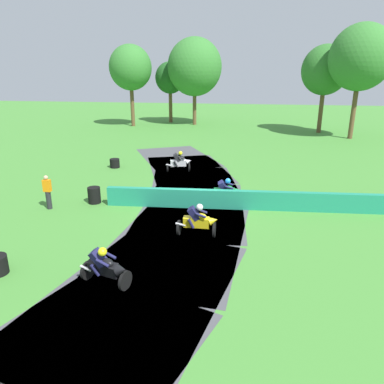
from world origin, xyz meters
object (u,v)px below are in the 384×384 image
motorcycle_lead_black (105,267)px  track_marshal (48,192)px  motorcycle_chase_yellow (198,221)px  tire_stack_mid_a (94,195)px  motorcycle_fourth_white (179,162)px  motorcycle_trailing_green (226,191)px  tire_stack_mid_b (115,163)px

motorcycle_lead_black → track_marshal: (-5.15, 5.72, 0.17)m
motorcycle_chase_yellow → tire_stack_mid_a: bearing=152.2°
motorcycle_fourth_white → tire_stack_mid_a: size_ratio=2.13×
motorcycle_lead_black → motorcycle_fourth_white: size_ratio=1.00×
motorcycle_trailing_green → motorcycle_lead_black: bearing=-111.4°
motorcycle_lead_black → motorcycle_trailing_green: 8.28m
motorcycle_trailing_green → tire_stack_mid_b: (-7.93, 5.89, -0.34)m
motorcycle_trailing_green → track_marshal: bearing=-166.3°
tire_stack_mid_b → motorcycle_fourth_white: bearing=-5.3°
motorcycle_lead_black → motorcycle_chase_yellow: (2.22, 3.87, 0.01)m
motorcycle_chase_yellow → track_marshal: (-7.37, 1.85, 0.16)m
motorcycle_fourth_white → tire_stack_mid_b: 4.57m
motorcycle_chase_yellow → motorcycle_fourth_white: bearing=105.5°
tire_stack_mid_a → tire_stack_mid_b: 6.95m
motorcycle_trailing_green → track_marshal: track_marshal is taller
motorcycle_trailing_green → tire_stack_mid_b: 9.88m
motorcycle_trailing_green → tire_stack_mid_a: motorcycle_trailing_green is taller
motorcycle_trailing_green → motorcycle_fourth_white: bearing=121.7°
motorcycle_lead_black → track_marshal: 7.70m
tire_stack_mid_a → tire_stack_mid_b: tire_stack_mid_a is taller
motorcycle_lead_black → tire_stack_mid_b: motorcycle_lead_black is taller
tire_stack_mid_b → track_marshal: 7.90m
motorcycle_trailing_green → tire_stack_mid_a: (-6.40, -0.89, -0.24)m
motorcycle_lead_black → tire_stack_mid_a: (-3.38, 6.82, -0.25)m
motorcycle_lead_black → motorcycle_chase_yellow: 4.46m
motorcycle_lead_black → tire_stack_mid_a: bearing=116.3°
tire_stack_mid_a → motorcycle_lead_black: bearing=-63.7°
motorcycle_lead_black → tire_stack_mid_b: size_ratio=2.62×
motorcycle_chase_yellow → track_marshal: track_marshal is taller
tire_stack_mid_a → track_marshal: 2.13m
motorcycle_fourth_white → tire_stack_mid_b: bearing=174.7°
motorcycle_lead_black → track_marshal: size_ratio=1.04×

